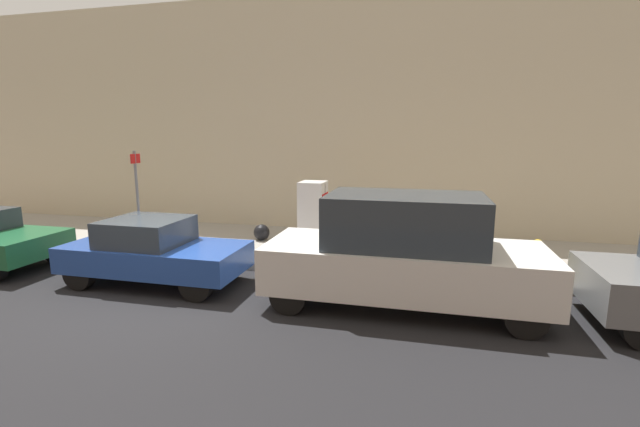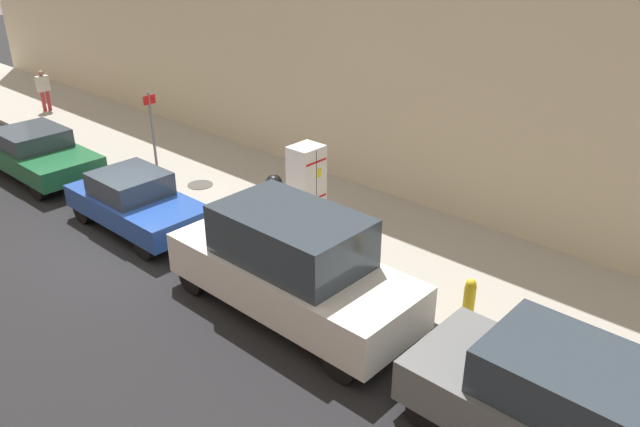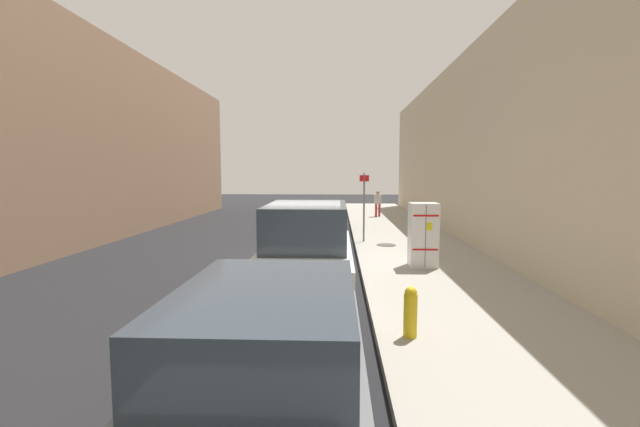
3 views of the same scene
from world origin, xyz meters
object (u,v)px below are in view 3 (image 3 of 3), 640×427
(pedestrian_walking_far, at_px, (378,202))
(discarded_refrigerator, at_px, (423,235))
(street_sign_post, at_px, (364,203))
(trash_bag, at_px, (427,248))
(parked_sedan_green, at_px, (323,217))
(parked_suv_gray, at_px, (267,370))
(fire_hydrant, at_px, (410,311))
(parked_van_white, at_px, (307,251))
(parked_hatchback_blue, at_px, (318,233))

(pedestrian_walking_far, bearing_deg, discarded_refrigerator, 110.57)
(street_sign_post, relative_size, trash_bag, 5.65)
(pedestrian_walking_far, height_order, parked_sedan_green, pedestrian_walking_far)
(discarded_refrigerator, distance_m, street_sign_post, 4.59)
(parked_sedan_green, height_order, parked_suv_gray, parked_suv_gray)
(fire_hydrant, height_order, parked_van_white, parked_van_white)
(trash_bag, distance_m, parked_hatchback_blue, 3.75)
(fire_hydrant, distance_m, trash_bag, 7.18)
(street_sign_post, height_order, parked_van_white, street_sign_post)
(pedestrian_walking_far, xyz_separation_m, parked_hatchback_blue, (3.09, 10.99, -0.33))
(pedestrian_walking_far, distance_m, parked_van_white, 16.59)
(pedestrian_walking_far, relative_size, parked_sedan_green, 0.35)
(fire_hydrant, bearing_deg, parked_van_white, -55.50)
(trash_bag, bearing_deg, parked_hatchback_blue, -16.77)
(street_sign_post, height_order, parked_suv_gray, street_sign_post)
(trash_bag, xyz_separation_m, parked_suv_gray, (3.58, 9.70, 0.48))
(street_sign_post, bearing_deg, discarded_refrigerator, 108.10)
(parked_hatchback_blue, xyz_separation_m, parked_suv_gray, (-0.00, 10.78, 0.16))
(parked_hatchback_blue, bearing_deg, trash_bag, 163.23)
(discarded_refrigerator, xyz_separation_m, parked_hatchback_blue, (3.11, -2.75, -0.35))
(discarded_refrigerator, height_order, fire_hydrant, discarded_refrigerator)
(trash_bag, height_order, parked_hatchback_blue, parked_hatchback_blue)
(fire_hydrant, bearing_deg, trash_bag, -103.69)
(discarded_refrigerator, distance_m, trash_bag, 1.86)
(parked_sedan_green, bearing_deg, parked_suv_gray, 90.00)
(parked_hatchback_blue, bearing_deg, parked_sedan_green, -90.00)
(discarded_refrigerator, relative_size, trash_bag, 3.88)
(parked_suv_gray, bearing_deg, pedestrian_walking_far, -98.09)
(discarded_refrigerator, xyz_separation_m, fire_hydrant, (1.23, 5.30, -0.48))
(parked_hatchback_blue, relative_size, parked_van_white, 0.75)
(parked_van_white, bearing_deg, discarded_refrigerator, -140.53)
(discarded_refrigerator, bearing_deg, parked_hatchback_blue, -41.51)
(parked_van_white, bearing_deg, parked_hatchback_blue, -90.00)
(discarded_refrigerator, distance_m, parked_sedan_green, 8.50)
(fire_hydrant, bearing_deg, parked_suv_gray, 55.43)
(parked_sedan_green, distance_m, parked_van_white, 10.47)
(trash_bag, distance_m, parked_van_white, 5.58)
(street_sign_post, distance_m, parked_hatchback_blue, 2.49)
(pedestrian_walking_far, distance_m, parked_hatchback_blue, 11.42)
(street_sign_post, bearing_deg, trash_bag, 125.32)
(trash_bag, distance_m, pedestrian_walking_far, 12.09)
(pedestrian_walking_far, distance_m, parked_suv_gray, 21.99)
(discarded_refrigerator, distance_m, parked_hatchback_blue, 4.17)
(parked_sedan_green, bearing_deg, fire_hydrant, 98.10)
(fire_hydrant, xyz_separation_m, parked_hatchback_blue, (1.88, -8.05, 0.12))
(discarded_refrigerator, distance_m, pedestrian_walking_far, 13.74)
(parked_van_white, bearing_deg, parked_sedan_green, -90.00)
(parked_sedan_green, distance_m, parked_suv_gray, 15.93)
(parked_sedan_green, relative_size, parked_suv_gray, 0.91)
(fire_hydrant, height_order, parked_sedan_green, parked_sedan_green)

